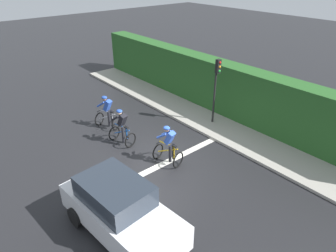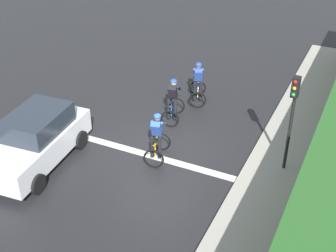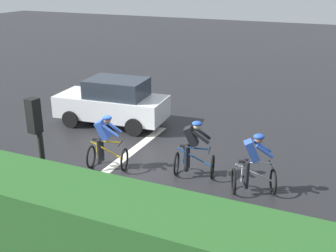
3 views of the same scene
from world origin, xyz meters
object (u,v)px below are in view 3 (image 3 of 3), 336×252
cyclist_mid (105,144)px  traffic_light_near_crossing (40,157)px  cyclist_second (193,150)px  car_white (113,102)px  cyclist_lead (253,165)px

cyclist_mid → traffic_light_near_crossing: traffic_light_near_crossing is taller
cyclist_second → car_white: car_white is taller
cyclist_second → traffic_light_near_crossing: 4.89m
car_white → traffic_light_near_crossing: size_ratio=1.27×
cyclist_lead → car_white: (-3.08, -6.00, 0.08)m
cyclist_lead → car_white: bearing=-117.2°
cyclist_second → traffic_light_near_crossing: size_ratio=0.50×
cyclist_lead → traffic_light_near_crossing: 5.41m
cyclist_second → cyclist_lead: bearing=80.9°
cyclist_lead → cyclist_second: same height
car_white → cyclist_mid: bearing=27.9°
cyclist_lead → traffic_light_near_crossing: size_ratio=0.50×
cyclist_lead → cyclist_second: 1.76m
cyclist_second → cyclist_mid: bearing=-76.7°
cyclist_second → cyclist_mid: (0.59, -2.47, 0.00)m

